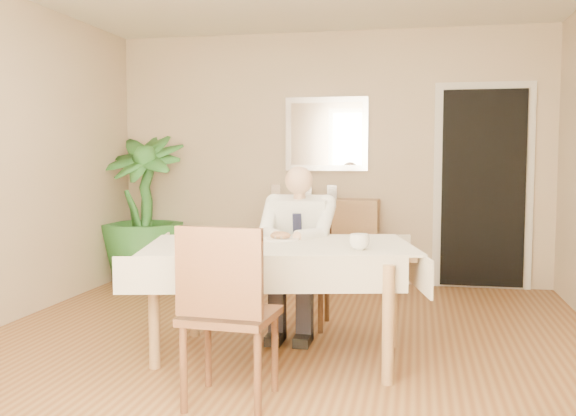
% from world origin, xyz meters
% --- Properties ---
extents(room, '(5.00, 5.02, 2.60)m').
position_xyz_m(room, '(0.00, 0.00, 1.30)').
color(room, brown).
rests_on(room, ground).
extents(window, '(1.34, 0.04, 1.44)m').
position_xyz_m(window, '(0.00, -2.47, 1.45)').
color(window, silver).
rests_on(window, room).
extents(doorway, '(0.96, 0.07, 2.10)m').
position_xyz_m(doorway, '(1.55, 2.46, 1.00)').
color(doorway, silver).
rests_on(doorway, ground).
extents(mirror, '(0.86, 0.04, 0.76)m').
position_xyz_m(mirror, '(-0.02, 2.47, 1.55)').
color(mirror, silver).
rests_on(mirror, room).
extents(dining_table, '(1.93, 1.39, 0.75)m').
position_xyz_m(dining_table, '(0.04, -0.11, 0.67)').
color(dining_table, olive).
rests_on(dining_table, ground).
extents(chair_far, '(0.45, 0.46, 0.88)m').
position_xyz_m(chair_far, '(0.04, 0.77, 0.49)').
color(chair_far, '#402414').
rests_on(chair_far, ground).
extents(chair_near, '(0.49, 0.49, 0.97)m').
position_xyz_m(chair_near, '(-0.06, -1.00, 0.55)').
color(chair_near, '#402414').
rests_on(chair_near, ground).
extents(seated_man, '(0.48, 0.72, 1.24)m').
position_xyz_m(seated_man, '(0.04, 0.48, 0.69)').
color(seated_man, white).
rests_on(seated_man, ground).
extents(plate, '(0.26, 0.26, 0.02)m').
position_xyz_m(plate, '(0.00, 0.08, 0.76)').
color(plate, white).
rests_on(plate, dining_table).
extents(food, '(0.14, 0.14, 0.06)m').
position_xyz_m(food, '(0.00, 0.08, 0.78)').
color(food, brown).
rests_on(food, dining_table).
extents(knife, '(0.01, 0.13, 0.01)m').
position_xyz_m(knife, '(0.04, 0.02, 0.78)').
color(knife, silver).
rests_on(knife, dining_table).
extents(fork, '(0.01, 0.13, 0.01)m').
position_xyz_m(fork, '(-0.04, 0.02, 0.78)').
color(fork, silver).
rests_on(fork, dining_table).
extents(coffee_mug, '(0.16, 0.16, 0.10)m').
position_xyz_m(coffee_mug, '(0.57, -0.27, 0.80)').
color(coffee_mug, white).
rests_on(coffee_mug, dining_table).
extents(sideboard, '(1.11, 0.39, 0.88)m').
position_xyz_m(sideboard, '(-0.02, 2.32, 0.44)').
color(sideboard, olive).
rests_on(sideboard, ground).
extents(photo_frame_left, '(0.10, 0.02, 0.14)m').
position_xyz_m(photo_frame_left, '(-0.54, 2.36, 0.95)').
color(photo_frame_left, silver).
rests_on(photo_frame_left, sideboard).
extents(photo_frame_center, '(0.10, 0.02, 0.14)m').
position_xyz_m(photo_frame_center, '(-0.21, 2.37, 0.95)').
color(photo_frame_center, silver).
rests_on(photo_frame_center, sideboard).
extents(photo_frame_right, '(0.10, 0.02, 0.14)m').
position_xyz_m(photo_frame_right, '(0.05, 2.40, 0.95)').
color(photo_frame_right, silver).
rests_on(photo_frame_right, sideboard).
extents(potted_palm, '(0.92, 0.92, 1.54)m').
position_xyz_m(potted_palm, '(-1.91, 2.10, 0.77)').
color(potted_palm, '#265F22').
rests_on(potted_palm, ground).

